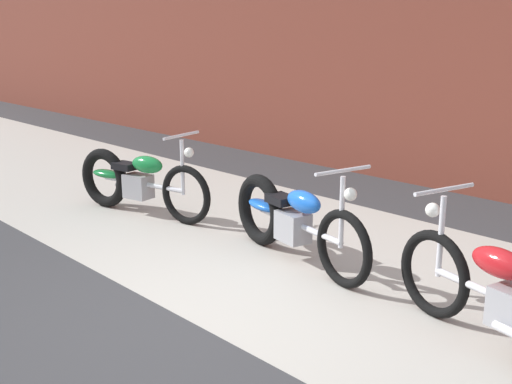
# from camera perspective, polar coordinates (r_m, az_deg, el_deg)

# --- Properties ---
(ground_plane) EXTENTS (80.00, 80.00, 0.00)m
(ground_plane) POSITION_cam_1_polar(r_m,az_deg,el_deg) (4.89, -6.33, -11.44)
(ground_plane) COLOR #38383A
(sidewalk_slab) EXTENTS (36.00, 3.50, 0.01)m
(sidewalk_slab) POSITION_cam_1_polar(r_m,az_deg,el_deg) (6.01, 7.12, -6.34)
(sidewalk_slab) COLOR #B2ADA3
(sidewalk_slab) RESTS_ON ground
(motorcycle_green) EXTENTS (1.98, 0.71, 1.03)m
(motorcycle_green) POSITION_cam_1_polar(r_m,az_deg,el_deg) (7.58, -11.06, 1.03)
(motorcycle_green) COLOR black
(motorcycle_green) RESTS_ON ground
(motorcycle_blue) EXTENTS (1.99, 0.69, 1.03)m
(motorcycle_blue) POSITION_cam_1_polar(r_m,az_deg,el_deg) (5.96, 2.95, -2.43)
(motorcycle_blue) COLOR black
(motorcycle_blue) RESTS_ON ground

